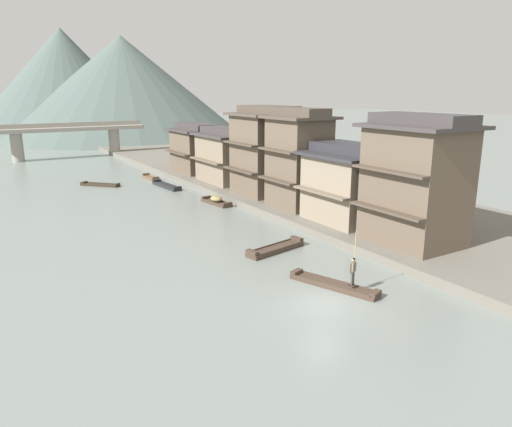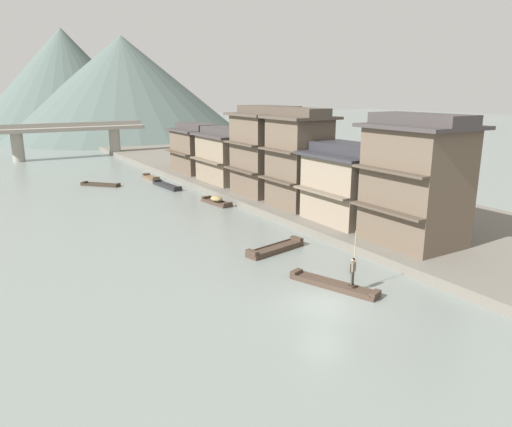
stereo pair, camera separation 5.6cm
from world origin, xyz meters
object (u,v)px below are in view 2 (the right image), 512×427
(boatman_person, at_px, (353,268))
(boat_moored_second, at_px, (101,185))
(house_waterfront_nearest, at_px, (416,181))
(boat_foreground_poled, at_px, (333,285))
(boat_moored_nearest, at_px, (151,178))
(house_waterfront_narrow, at_px, (268,151))
(boat_moored_far, at_px, (167,186))
(boat_moored_third, at_px, (217,201))
(house_waterfront_second, at_px, (351,183))
(boat_midriver_drifting, at_px, (275,249))
(house_waterfront_tall, at_px, (299,159))
(house_waterfront_far, at_px, (226,156))
(stone_bridge, at_px, (68,135))
(house_waterfront_end, at_px, (197,148))

(boatman_person, relative_size, boat_moored_second, 0.73)
(house_waterfront_nearest, bearing_deg, boatman_person, -159.05)
(boat_foreground_poled, relative_size, boatman_person, 1.76)
(boat_moored_nearest, xyz_separation_m, house_waterfront_narrow, (6.49, -16.92, 4.73))
(boat_foreground_poled, bearing_deg, boat_moored_far, 85.36)
(boat_moored_third, bearing_deg, house_waterfront_narrow, -5.46)
(boat_moored_nearest, bearing_deg, house_waterfront_second, -77.76)
(boat_midriver_drifting, height_order, house_waterfront_narrow, house_waterfront_narrow)
(boat_foreground_poled, xyz_separation_m, house_waterfront_tall, (8.40, 14.85, 4.79))
(boatman_person, xyz_separation_m, boat_moored_third, (3.27, 22.84, -1.13))
(boat_moored_nearest, relative_size, house_waterfront_far, 0.45)
(boat_moored_third, distance_m, house_waterfront_narrow, 7.28)
(boatman_person, distance_m, house_waterfront_far, 31.24)
(house_waterfront_nearest, height_order, house_waterfront_tall, same)
(house_waterfront_second, xyz_separation_m, house_waterfront_far, (-0.48, 20.13, -0.00))
(house_waterfront_second, bearing_deg, boatman_person, -131.39)
(house_waterfront_narrow, xyz_separation_m, stone_bridge, (-11.25, 42.76, -1.19))
(stone_bridge, bearing_deg, boatman_person, -87.90)
(boat_foreground_poled, distance_m, boat_moored_far, 32.33)
(boat_moored_second, relative_size, boat_moored_third, 1.02)
(boat_moored_nearest, bearing_deg, boat_moored_far, -91.72)
(boat_moored_nearest, xyz_separation_m, boat_moored_far, (-0.18, -5.94, -0.02))
(boat_moored_second, bearing_deg, stone_bridge, 86.37)
(boat_moored_nearest, bearing_deg, stone_bridge, 100.45)
(boatman_person, xyz_separation_m, house_waterfront_narrow, (8.87, 22.30, 3.49))
(boat_midriver_drifting, distance_m, stone_bridge, 57.26)
(house_waterfront_tall, bearing_deg, stone_bridge, 101.92)
(boat_moored_nearest, relative_size, stone_bridge, 0.14)
(boat_midriver_drifting, relative_size, house_waterfront_tall, 0.55)
(boat_midriver_drifting, distance_m, house_waterfront_second, 9.33)
(boat_foreground_poled, distance_m, house_waterfront_end, 38.44)
(boat_moored_nearest, distance_m, boat_moored_far, 5.94)
(house_waterfront_nearest, distance_m, house_waterfront_far, 26.88)
(house_waterfront_far, bearing_deg, house_waterfront_narrow, -85.49)
(boat_moored_second, relative_size, house_waterfront_narrow, 0.48)
(boat_foreground_poled, height_order, house_waterfront_tall, house_waterfront_tall)
(boat_foreground_poled, xyz_separation_m, boat_moored_nearest, (2.79, 38.16, 0.05))
(boatman_person, height_order, boat_moored_far, boatman_person)
(boatman_person, height_order, house_waterfront_tall, house_waterfront_tall)
(boat_foreground_poled, height_order, stone_bridge, stone_bridge)
(boat_moored_second, relative_size, house_waterfront_second, 0.61)
(boat_foreground_poled, height_order, house_waterfront_second, house_waterfront_second)
(house_waterfront_end, bearing_deg, boat_midriver_drifting, -105.10)
(boat_foreground_poled, height_order, boat_moored_third, boat_moored_third)
(house_waterfront_second, bearing_deg, boat_moored_third, 112.93)
(boat_moored_far, distance_m, house_waterfront_narrow, 13.70)
(house_waterfront_nearest, relative_size, house_waterfront_narrow, 1.00)
(house_waterfront_nearest, relative_size, house_waterfront_far, 1.10)
(boat_moored_nearest, height_order, boat_moored_far, boat_moored_nearest)
(boat_moored_nearest, height_order, boat_moored_third, boat_moored_third)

